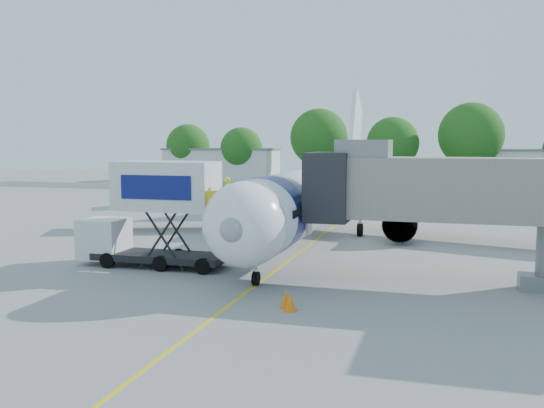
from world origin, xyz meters
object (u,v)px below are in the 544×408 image
(aircraft, at_px, (318,195))
(ground_tug, at_px, (145,320))
(jet_bridge, at_px, (441,190))
(catering_hiloader, at_px, (155,214))

(aircraft, bearing_deg, ground_tug, -93.11)
(ground_tug, bearing_deg, aircraft, 78.89)
(ground_tug, bearing_deg, jet_bridge, 41.69)
(catering_hiloader, relative_size, ground_tug, 2.42)
(jet_bridge, bearing_deg, ground_tug, -130.31)
(aircraft, xyz_separation_m, jet_bridge, (7.99, -11.12, 1.39))
(aircraft, xyz_separation_m, catering_hiloader, (-6.27, -11.12, -0.19))
(jet_bridge, relative_size, ground_tug, 3.95)
(jet_bridge, xyz_separation_m, catering_hiloader, (-14.26, -0.00, -1.58))
(aircraft, relative_size, catering_hiloader, 4.44)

